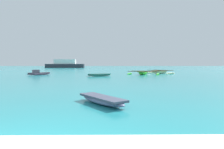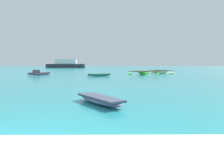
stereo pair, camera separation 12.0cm
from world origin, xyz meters
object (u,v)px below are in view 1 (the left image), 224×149
moored_boat_3 (99,75)px  moored_boat_0 (38,73)px  moored_boat_2 (160,72)px  distant_ferry (65,64)px  moored_boat_1 (102,100)px  moored_boat_4 (143,73)px

moored_boat_3 → moored_boat_0: bearing=147.1°
moored_boat_2 → distant_ferry: (-23.39, 41.56, 0.97)m
moored_boat_0 → moored_boat_1: moored_boat_0 is taller
moored_boat_4 → distant_ferry: distant_ferry is taller
moored_boat_1 → moored_boat_2: moored_boat_2 is taller
moored_boat_1 → distant_ferry: size_ratio=0.19×
moored_boat_0 → moored_boat_2: bearing=-21.3°
moored_boat_0 → moored_boat_3: bearing=-49.7°
distant_ferry → moored_boat_4: bearing=-65.2°
moored_boat_1 → moored_boat_4: size_ratio=0.55×
moored_boat_3 → moored_boat_4: 6.90m
moored_boat_3 → moored_boat_2: bearing=17.3°
moored_boat_0 → distant_ferry: size_ratio=0.21×
moored_boat_0 → moored_boat_4: size_ratio=0.60×
moored_boat_0 → moored_boat_1: bearing=-98.0°
moored_boat_4 → distant_ferry: 48.61m
distant_ferry → moored_boat_3: bearing=-73.1°
moored_boat_3 → moored_boat_4: size_ratio=0.65×
moored_boat_2 → moored_boat_4: 3.91m
moored_boat_0 → moored_boat_3: moored_boat_0 is taller
moored_boat_2 → moored_boat_4: (-2.98, -2.54, -0.01)m
moored_boat_2 → moored_boat_3: moored_boat_2 is taller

